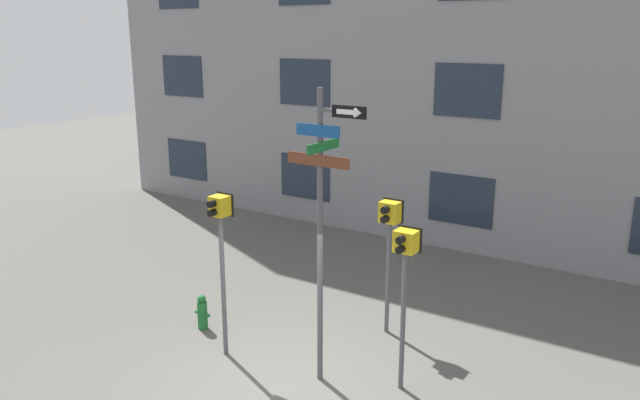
{
  "coord_description": "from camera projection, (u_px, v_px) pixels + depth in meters",
  "views": [
    {
      "loc": [
        5.35,
        -7.05,
        5.48
      ],
      "look_at": [
        0.38,
        0.58,
        3.03
      ],
      "focal_mm": 35.0,
      "sensor_mm": 36.0,
      "label": 1
    }
  ],
  "objects": [
    {
      "name": "street_sign_pole",
      "position": [
        323.0,
        214.0,
        9.45
      ],
      "size": [
        1.32,
        0.86,
        4.72
      ],
      "color": "#4C4C51",
      "rests_on": "ground_plane"
    },
    {
      "name": "pedestrian_signal_left",
      "position": [
        221.0,
        234.0,
        10.43
      ],
      "size": [
        0.35,
        0.4,
        2.91
      ],
      "color": "#4C4C51",
      "rests_on": "ground_plane"
    },
    {
      "name": "pedestrian_signal_right",
      "position": [
        405.0,
        266.0,
        9.41
      ],
      "size": [
        0.39,
        0.4,
        2.66
      ],
      "color": "#4C4C51",
      "rests_on": "ground_plane"
    },
    {
      "name": "ground_plane",
      "position": [
        280.0,
        388.0,
        9.95
      ],
      "size": [
        60.0,
        60.0,
        0.0
      ],
      "primitive_type": "plane",
      "color": "#595651"
    },
    {
      "name": "pedestrian_signal_across",
      "position": [
        389.0,
        229.0,
        11.29
      ],
      "size": [
        0.41,
        0.4,
        2.58
      ],
      "color": "#4C4C51",
      "rests_on": "ground_plane"
    },
    {
      "name": "fire_hydrant",
      "position": [
        202.0,
        312.0,
        11.86
      ],
      "size": [
        0.35,
        0.19,
        0.69
      ],
      "color": "#196028",
      "rests_on": "ground_plane"
    }
  ]
}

